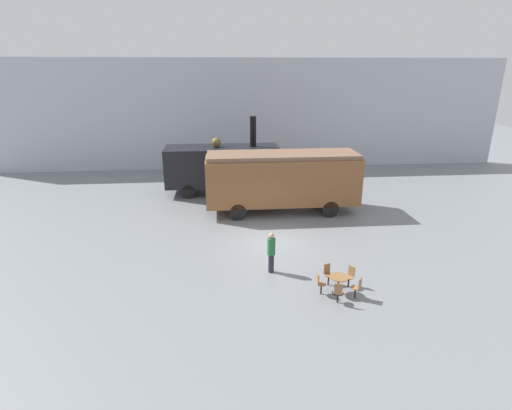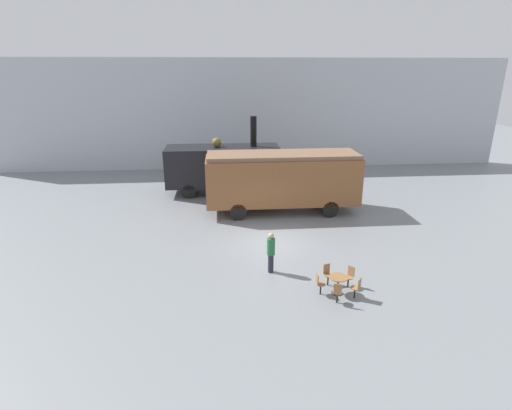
{
  "view_description": "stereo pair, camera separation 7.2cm",
  "coord_description": "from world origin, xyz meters",
  "px_view_note": "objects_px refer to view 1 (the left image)",
  "views": [
    {
      "loc": [
        -2.37,
        -18.12,
        8.22
      ],
      "look_at": [
        -0.62,
        1.0,
        1.6
      ],
      "focal_mm": 28.0,
      "sensor_mm": 36.0,
      "label": 1
    },
    {
      "loc": [
        -2.3,
        -18.12,
        8.22
      ],
      "look_at": [
        -0.62,
        1.0,
        1.6
      ],
      "focal_mm": 28.0,
      "sensor_mm": 36.0,
      "label": 2
    }
  ],
  "objects_px": {
    "cafe_table_near": "(339,281)",
    "visitor_person": "(271,251)",
    "passenger_coach_wooden": "(282,178)",
    "cafe_chair_0": "(320,282)",
    "steam_locomotive": "(223,165)"
  },
  "relations": [
    {
      "from": "cafe_table_near",
      "to": "passenger_coach_wooden",
      "type": "bearing_deg",
      "value": 94.69
    },
    {
      "from": "steam_locomotive",
      "to": "visitor_person",
      "type": "bearing_deg",
      "value": -81.01
    },
    {
      "from": "steam_locomotive",
      "to": "cafe_table_near",
      "type": "xyz_separation_m",
      "value": [
        4.21,
        -13.63,
        -1.38
      ]
    },
    {
      "from": "passenger_coach_wooden",
      "to": "cafe_chair_0",
      "type": "bearing_deg",
      "value": -89.81
    },
    {
      "from": "visitor_person",
      "to": "cafe_table_near",
      "type": "bearing_deg",
      "value": -39.12
    },
    {
      "from": "steam_locomotive",
      "to": "passenger_coach_wooden",
      "type": "xyz_separation_m",
      "value": [
        3.44,
        -4.25,
        0.17
      ]
    },
    {
      "from": "passenger_coach_wooden",
      "to": "visitor_person",
      "type": "relative_size",
      "value": 4.96
    },
    {
      "from": "steam_locomotive",
      "to": "passenger_coach_wooden",
      "type": "height_order",
      "value": "steam_locomotive"
    },
    {
      "from": "cafe_table_near",
      "to": "cafe_chair_0",
      "type": "height_order",
      "value": "cafe_chair_0"
    },
    {
      "from": "passenger_coach_wooden",
      "to": "steam_locomotive",
      "type": "bearing_deg",
      "value": 128.94
    },
    {
      "from": "steam_locomotive",
      "to": "visitor_person",
      "type": "relative_size",
      "value": 4.26
    },
    {
      "from": "steam_locomotive",
      "to": "passenger_coach_wooden",
      "type": "bearing_deg",
      "value": -51.06
    },
    {
      "from": "cafe_table_near",
      "to": "visitor_person",
      "type": "bearing_deg",
      "value": 140.88
    },
    {
      "from": "passenger_coach_wooden",
      "to": "cafe_table_near",
      "type": "distance_m",
      "value": 9.54
    },
    {
      "from": "passenger_coach_wooden",
      "to": "cafe_table_near",
      "type": "height_order",
      "value": "passenger_coach_wooden"
    }
  ]
}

